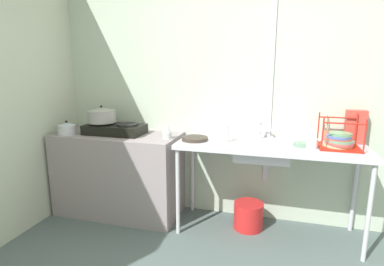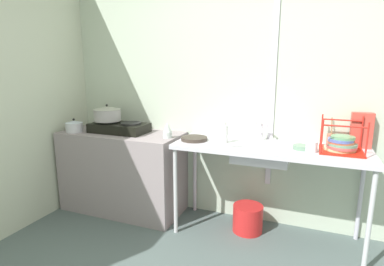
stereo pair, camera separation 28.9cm
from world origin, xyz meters
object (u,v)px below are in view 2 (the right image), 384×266
object	(u,v)px
frying_pan	(194,139)
utensil_jar	(331,139)
percolator	(167,130)
small_bowl_on_drainboard	(301,147)
stove	(119,127)
dish_rack	(341,145)
cup_by_rack	(312,147)
bucket_on_floor	(248,218)
pot_on_left_burner	(107,114)
cereal_box	(361,130)
sink_basin	(261,153)
bottle_by_sink	(224,134)
faucet	(261,126)
pot_beside_stove	(74,126)

from	to	relation	value
frying_pan	utensil_jar	distance (m)	1.20
percolator	small_bowl_on_drainboard	distance (m)	1.21
stove	dish_rack	distance (m)	2.09
cup_by_rack	bucket_on_floor	xyz separation A→B (m)	(-0.50, 0.10, -0.77)
pot_on_left_burner	cereal_box	xyz separation A→B (m)	(2.39, 0.23, -0.04)
cereal_box	small_bowl_on_drainboard	bearing A→B (deg)	-153.00
sink_basin	bottle_by_sink	distance (m)	0.36
pot_on_left_burner	utensil_jar	xyz separation A→B (m)	(2.16, 0.23, -0.14)
sink_basin	faucet	size ratio (longest dim) A/B	2.16
dish_rack	bottle_by_sink	size ratio (longest dim) A/B	1.68
stove	dish_rack	bearing A→B (deg)	0.67
faucet	cup_by_rack	distance (m)	0.49
utensil_jar	stove	bearing A→B (deg)	-173.49
dish_rack	cereal_box	size ratio (longest dim) A/B	1.10
pot_on_left_burner	dish_rack	distance (m)	2.24
pot_beside_stove	frying_pan	distance (m)	1.30
bottle_by_sink	utensil_jar	world-z (taller)	utensil_jar
faucet	bucket_on_floor	size ratio (longest dim) A/B	0.78
faucet	cereal_box	xyz separation A→B (m)	(0.81, 0.09, 0.01)
pot_beside_stove	sink_basin	world-z (taller)	pot_beside_stove
sink_basin	small_bowl_on_drainboard	bearing A→B (deg)	1.42
dish_rack	small_bowl_on_drainboard	size ratio (longest dim) A/B	2.39
frying_pan	stove	bearing A→B (deg)	176.83
faucet	cereal_box	size ratio (longest dim) A/B	0.74
percolator	bucket_on_floor	xyz separation A→B (m)	(0.79, 0.08, -0.80)
cereal_box	utensil_jar	distance (m)	0.25
pot_beside_stove	small_bowl_on_drainboard	xyz separation A→B (m)	(2.24, 0.15, -0.04)
percolator	utensil_jar	world-z (taller)	utensil_jar
pot_on_left_burner	percolator	distance (m)	0.73
bottle_by_sink	bucket_on_floor	world-z (taller)	bottle_by_sink
frying_pan	cup_by_rack	xyz separation A→B (m)	(1.02, -0.02, 0.03)
bottle_by_sink	frying_pan	bearing A→B (deg)	179.97
pot_on_left_burner	cereal_box	size ratio (longest dim) A/B	0.95
faucet	cup_by_rack	xyz separation A→B (m)	(0.44, -0.21, -0.10)
pot_on_left_burner	faucet	distance (m)	1.58
bucket_on_floor	sink_basin	bearing A→B (deg)	-26.55
faucet	bottle_by_sink	bearing A→B (deg)	-147.66
utensil_jar	percolator	bearing A→B (deg)	-168.84
bottle_by_sink	stove	bearing A→B (deg)	177.61
pot_on_left_burner	pot_beside_stove	bearing A→B (deg)	-151.55
pot_beside_stove	cereal_box	bearing A→B (deg)	8.26
pot_beside_stove	cereal_box	size ratio (longest dim) A/B	0.60
frying_pan	small_bowl_on_drainboard	world-z (taller)	small_bowl_on_drainboard
stove	cup_by_rack	world-z (taller)	stove
stove	pot_on_left_burner	xyz separation A→B (m)	(-0.14, -0.00, 0.14)
small_bowl_on_drainboard	cereal_box	xyz separation A→B (m)	(0.45, 0.24, 0.13)
pot_beside_stove	sink_basin	size ratio (longest dim) A/B	0.37
dish_rack	utensil_jar	xyz separation A→B (m)	(-0.07, 0.21, -0.00)
percolator	bottle_by_sink	size ratio (longest dim) A/B	0.79
pot_beside_stove	pot_on_left_burner	bearing A→B (deg)	28.45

